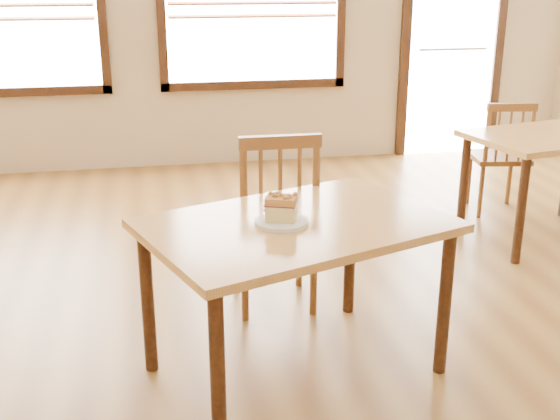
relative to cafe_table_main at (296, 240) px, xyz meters
name	(u,v)px	position (x,y,z in m)	size (l,w,h in m)	color
ground	(332,387)	(0.13, -0.18, -0.66)	(8.00, 8.00, 0.00)	brown
entry_door	(453,34)	(2.43, 3.80, 0.53)	(1.08, 0.06, 2.29)	white
cafe_table_main	(296,240)	(0.00, 0.00, 0.00)	(1.51, 1.25, 0.75)	tan
cafe_chair_main	(275,219)	(0.03, 0.68, -0.14)	(0.47, 0.47, 1.03)	brown
cafe_table_second	(551,150)	(2.08, 1.36, -0.02)	(1.22, 0.93, 0.75)	tan
cafe_chair_second	(500,156)	(2.03, 1.93, -0.21)	(0.47, 0.47, 0.89)	brown
plate	(281,222)	(-0.07, -0.02, 0.10)	(0.24, 0.24, 0.02)	white
cake_slice	(281,207)	(-0.07, -0.02, 0.17)	(0.16, 0.14, 0.12)	#EBD984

